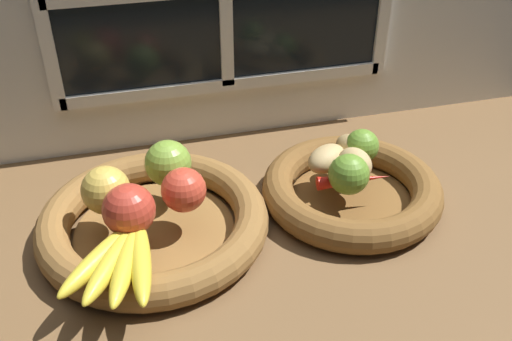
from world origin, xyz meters
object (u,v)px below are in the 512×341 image
object	(u,v)px
apple_green_back	(168,163)
chili_pepper	(354,180)
fruit_bowl_right	(351,189)
lime_far	(362,146)
apple_red_right	(184,190)
lime_near	(349,174)
fruit_bowl_left	(154,221)
apple_red_front	(129,210)
potato_oblong	(327,159)
potato_back	(355,148)
potato_large	(354,163)
banana_bunch_front	(121,258)
apple_golden_left	(106,190)

from	to	relation	value
apple_green_back	chili_pepper	size ratio (longest dim) A/B	0.62
fruit_bowl_right	lime_far	world-z (taller)	lime_far
apple_red_right	lime_near	size ratio (longest dim) A/B	1.05
fruit_bowl_left	apple_green_back	xyz separation A→B (cm)	(3.76, 6.00, 6.82)
apple_red_front	potato_oblong	xyz separation A→B (cm)	(34.17, 8.02, -1.75)
potato_back	potato_oblong	distance (cm)	6.12
potato_large	lime_near	xyz separation A→B (cm)	(-2.71, -4.07, 0.79)
banana_bunch_front	lime_near	distance (cm)	38.22
fruit_bowl_left	apple_red_right	bearing A→B (deg)	-18.07
apple_green_back	potato_large	size ratio (longest dim) A/B	1.15
apple_red_front	banana_bunch_front	bearing A→B (deg)	-105.12
apple_green_back	potato_back	distance (cm)	32.84
chili_pepper	lime_near	bearing A→B (deg)	-139.33
lime_far	apple_green_back	bearing A→B (deg)	176.74
banana_bunch_front	potato_large	size ratio (longest dim) A/B	2.82
banana_bunch_front	fruit_bowl_right	bearing A→B (deg)	17.33
banana_bunch_front	lime_near	size ratio (longest dim) A/B	2.81
lime_far	lime_near	bearing A→B (deg)	-125.84
fruit_bowl_right	apple_golden_left	bearing A→B (deg)	178.59
apple_red_right	apple_green_back	bearing A→B (deg)	100.04
apple_red_right	potato_large	xyz separation A→B (cm)	(29.32, 1.67, -0.98)
apple_golden_left	potato_back	xyz separation A→B (cm)	(43.10, 3.61, -1.46)
apple_golden_left	lime_near	distance (cm)	38.62
apple_red_front	chili_pepper	distance (cm)	37.08
banana_bunch_front	potato_large	xyz separation A→B (cm)	(39.95, 12.47, 1.13)
potato_large	apple_red_right	bearing A→B (deg)	-176.74
fruit_bowl_right	chili_pepper	distance (cm)	5.09
potato_back	lime_far	world-z (taller)	lime_far
apple_green_back	fruit_bowl_left	bearing A→B (deg)	-122.11
fruit_bowl_right	apple_red_right	bearing A→B (deg)	-176.74
apple_golden_left	potato_oblong	distance (cm)	37.31
potato_oblong	lime_far	distance (cm)	7.08
apple_red_right	banana_bunch_front	size ratio (longest dim) A/B	0.38
apple_golden_left	potato_large	bearing A→B (deg)	-1.41
fruit_bowl_right	lime_far	xyz separation A→B (cm)	(3.17, 4.07, 5.93)
fruit_bowl_left	potato_large	size ratio (longest dim) A/B	5.55
lime_far	potato_oblong	bearing A→B (deg)	-170.75
potato_back	chili_pepper	bearing A→B (deg)	-112.78
lime_far	chili_pepper	bearing A→B (deg)	-121.26
banana_bunch_front	potato_oblong	world-z (taller)	potato_oblong
lime_far	apple_golden_left	bearing A→B (deg)	-176.03
lime_near	banana_bunch_front	bearing A→B (deg)	-167.29
lime_near	chili_pepper	size ratio (longest dim) A/B	0.54
apple_golden_left	apple_red_front	distance (cm)	6.81
fruit_bowl_right	potato_large	distance (cm)	5.51
apple_red_front	lime_far	size ratio (longest dim) A/B	1.32
lime_near	lime_far	distance (cm)	10.05
apple_red_front	lime_far	distance (cm)	42.13
apple_green_back	potato_oblong	xyz separation A→B (cm)	(26.89, -3.06, -1.68)
fruit_bowl_right	potato_back	distance (cm)	7.32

